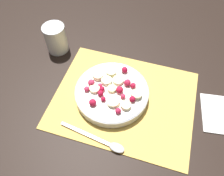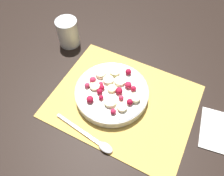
# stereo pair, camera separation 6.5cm
# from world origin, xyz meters

# --- Properties ---
(ground_plane) EXTENTS (3.00, 3.00, 0.00)m
(ground_plane) POSITION_xyz_m (0.00, 0.00, 0.00)
(ground_plane) COLOR black
(placemat) EXTENTS (0.43, 0.34, 0.01)m
(placemat) POSITION_xyz_m (0.00, 0.00, 0.00)
(placemat) COLOR #E0B251
(placemat) RESTS_ON ground_plane
(fruit_bowl) EXTENTS (0.22, 0.22, 0.05)m
(fruit_bowl) POSITION_xyz_m (-0.04, 0.00, 0.03)
(fruit_bowl) COLOR silver
(fruit_bowl) RESTS_ON placemat
(spoon) EXTENTS (0.20, 0.04, 0.01)m
(spoon) POSITION_xyz_m (-0.01, -0.15, 0.01)
(spoon) COLOR silver
(spoon) RESTS_ON placemat
(drinking_glass) EXTENTS (0.08, 0.08, 0.10)m
(drinking_glass) POSITION_xyz_m (-0.29, 0.14, 0.05)
(drinking_glass) COLOR white
(drinking_glass) RESTS_ON ground_plane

